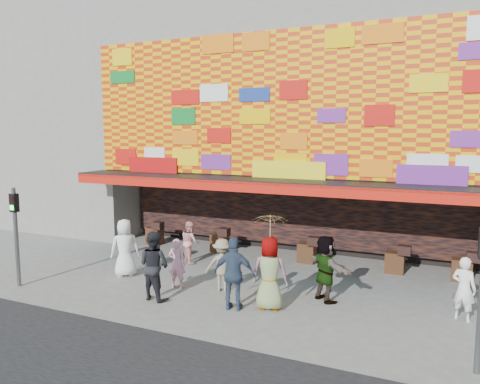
{
  "coord_description": "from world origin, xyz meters",
  "views": [
    {
      "loc": [
        5.56,
        -11.17,
        4.67
      ],
      "look_at": [
        -0.44,
        2.0,
        2.77
      ],
      "focal_mm": 35.0,
      "sensor_mm": 36.0,
      "label": 1
    }
  ],
  "objects_px": {
    "ped_g": "(270,273)",
    "signal_left": "(16,226)",
    "ped_d": "(222,265)",
    "ped_c": "(154,265)",
    "ped_h": "(464,289)",
    "ped_i": "(190,242)",
    "ped_f": "(326,268)",
    "ped_a": "(125,248)",
    "ped_b": "(177,263)",
    "parasol": "(270,230)",
    "ped_e": "(234,274)"
  },
  "relations": [
    {
      "from": "ped_i",
      "to": "ped_b",
      "type": "bearing_deg",
      "value": 151.73
    },
    {
      "from": "ped_c",
      "to": "ped_e",
      "type": "height_order",
      "value": "ped_c"
    },
    {
      "from": "ped_a",
      "to": "ped_g",
      "type": "height_order",
      "value": "ped_g"
    },
    {
      "from": "signal_left",
      "to": "ped_f",
      "type": "distance_m",
      "value": 9.18
    },
    {
      "from": "ped_a",
      "to": "parasol",
      "type": "relative_size",
      "value": 1.04
    },
    {
      "from": "ped_e",
      "to": "parasol",
      "type": "xyz_separation_m",
      "value": [
        0.82,
        0.42,
        1.15
      ]
    },
    {
      "from": "ped_g",
      "to": "ped_i",
      "type": "relative_size",
      "value": 1.3
    },
    {
      "from": "ped_a",
      "to": "ped_e",
      "type": "bearing_deg",
      "value": 123.79
    },
    {
      "from": "ped_b",
      "to": "ped_g",
      "type": "distance_m",
      "value": 3.15
    },
    {
      "from": "ped_e",
      "to": "ped_f",
      "type": "xyz_separation_m",
      "value": [
        2.01,
        1.62,
        -0.04
      ]
    },
    {
      "from": "ped_c",
      "to": "ped_i",
      "type": "relative_size",
      "value": 1.29
    },
    {
      "from": "ped_e",
      "to": "ped_i",
      "type": "height_order",
      "value": "ped_e"
    },
    {
      "from": "ped_d",
      "to": "parasol",
      "type": "distance_m",
      "value": 2.34
    },
    {
      "from": "ped_b",
      "to": "ped_c",
      "type": "xyz_separation_m",
      "value": [
        -0.07,
        -1.06,
        0.21
      ]
    },
    {
      "from": "ped_c",
      "to": "ped_d",
      "type": "distance_m",
      "value": 1.99
    },
    {
      "from": "signal_left",
      "to": "ped_h",
      "type": "height_order",
      "value": "signal_left"
    },
    {
      "from": "ped_f",
      "to": "parasol",
      "type": "relative_size",
      "value": 1.03
    },
    {
      "from": "ped_d",
      "to": "parasol",
      "type": "relative_size",
      "value": 0.87
    },
    {
      "from": "ped_d",
      "to": "ped_h",
      "type": "height_order",
      "value": "ped_h"
    },
    {
      "from": "ped_a",
      "to": "ped_h",
      "type": "height_order",
      "value": "ped_a"
    },
    {
      "from": "signal_left",
      "to": "ped_e",
      "type": "distance_m",
      "value": 6.87
    },
    {
      "from": "ped_a",
      "to": "ped_b",
      "type": "bearing_deg",
      "value": 130.52
    },
    {
      "from": "ped_f",
      "to": "ped_i",
      "type": "distance_m",
      "value": 5.62
    },
    {
      "from": "ped_c",
      "to": "ped_d",
      "type": "relative_size",
      "value": 1.24
    },
    {
      "from": "ped_d",
      "to": "parasol",
      "type": "height_order",
      "value": "parasol"
    },
    {
      "from": "ped_d",
      "to": "ped_g",
      "type": "xyz_separation_m",
      "value": [
        1.76,
        -0.75,
        0.19
      ]
    },
    {
      "from": "signal_left",
      "to": "ped_d",
      "type": "height_order",
      "value": "signal_left"
    },
    {
      "from": "ped_g",
      "to": "ped_c",
      "type": "bearing_deg",
      "value": -0.14
    },
    {
      "from": "ped_d",
      "to": "ped_b",
      "type": "bearing_deg",
      "value": -5.46
    },
    {
      "from": "signal_left",
      "to": "ped_e",
      "type": "relative_size",
      "value": 1.56
    },
    {
      "from": "ped_a",
      "to": "ped_b",
      "type": "distance_m",
      "value": 2.17
    },
    {
      "from": "ped_b",
      "to": "ped_i",
      "type": "height_order",
      "value": "ped_b"
    },
    {
      "from": "ped_f",
      "to": "ped_g",
      "type": "xyz_separation_m",
      "value": [
        -1.19,
        -1.2,
        0.05
      ]
    },
    {
      "from": "ped_f",
      "to": "ped_i",
      "type": "height_order",
      "value": "ped_f"
    },
    {
      "from": "ped_b",
      "to": "ped_f",
      "type": "xyz_separation_m",
      "value": [
        4.3,
        0.77,
        0.17
      ]
    },
    {
      "from": "ped_g",
      "to": "ped_i",
      "type": "bearing_deg",
      "value": -46.86
    },
    {
      "from": "ped_b",
      "to": "ped_g",
      "type": "height_order",
      "value": "ped_g"
    },
    {
      "from": "ped_a",
      "to": "ped_c",
      "type": "height_order",
      "value": "ped_c"
    },
    {
      "from": "ped_d",
      "to": "ped_f",
      "type": "bearing_deg",
      "value": 169.93
    },
    {
      "from": "ped_f",
      "to": "parasol",
      "type": "xyz_separation_m",
      "value": [
        -1.19,
        -1.2,
        1.2
      ]
    },
    {
      "from": "ped_b",
      "to": "ped_a",
      "type": "bearing_deg",
      "value": -16.49
    },
    {
      "from": "ped_g",
      "to": "ped_e",
      "type": "bearing_deg",
      "value": 15.77
    },
    {
      "from": "ped_g",
      "to": "ped_h",
      "type": "relative_size",
      "value": 1.21
    },
    {
      "from": "ped_a",
      "to": "signal_left",
      "type": "bearing_deg",
      "value": 1.34
    },
    {
      "from": "ped_i",
      "to": "parasol",
      "type": "bearing_deg",
      "value": -176.01
    },
    {
      "from": "ped_i",
      "to": "ped_c",
      "type": "bearing_deg",
      "value": 144.49
    },
    {
      "from": "ped_e",
      "to": "ped_i",
      "type": "xyz_separation_m",
      "value": [
        -3.32,
        3.38,
        -0.21
      ]
    },
    {
      "from": "ped_g",
      "to": "signal_left",
      "type": "bearing_deg",
      "value": -0.72
    },
    {
      "from": "ped_a",
      "to": "ped_i",
      "type": "distance_m",
      "value": 2.5
    },
    {
      "from": "ped_h",
      "to": "ped_i",
      "type": "xyz_separation_m",
      "value": [
        -8.76,
        1.65,
        -0.06
      ]
    }
  ]
}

